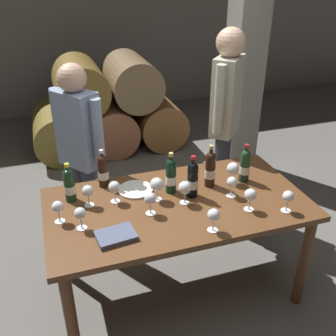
% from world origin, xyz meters
% --- Properties ---
extents(ground_plane, '(14.00, 14.00, 0.00)m').
position_xyz_m(ground_plane, '(0.00, 0.00, 0.00)').
color(ground_plane, '#66635E').
extents(cellar_back_wall, '(10.00, 0.24, 2.80)m').
position_xyz_m(cellar_back_wall, '(0.00, 4.20, 1.40)').
color(cellar_back_wall, gray).
rests_on(cellar_back_wall, ground_plane).
extents(barrel_stack, '(1.86, 0.90, 1.15)m').
position_xyz_m(barrel_stack, '(0.00, 2.60, 0.52)').
color(barrel_stack, brown).
rests_on(barrel_stack, ground_plane).
extents(stone_pillar, '(0.32, 0.32, 2.60)m').
position_xyz_m(stone_pillar, '(1.30, 1.60, 1.30)').
color(stone_pillar, gray).
rests_on(stone_pillar, ground_plane).
extents(dining_table, '(1.70, 0.90, 0.76)m').
position_xyz_m(dining_table, '(0.00, 0.00, 0.67)').
color(dining_table, brown).
rests_on(dining_table, ground_plane).
extents(wine_bottle_0, '(0.07, 0.07, 0.29)m').
position_xyz_m(wine_bottle_0, '(-0.00, 0.14, 0.89)').
color(wine_bottle_0, black).
rests_on(wine_bottle_0, dining_table).
extents(wine_bottle_1, '(0.07, 0.07, 0.28)m').
position_xyz_m(wine_bottle_1, '(0.54, 0.12, 0.88)').
color(wine_bottle_1, '#19381E').
rests_on(wine_bottle_1, dining_table).
extents(wine_bottle_2, '(0.07, 0.07, 0.30)m').
position_xyz_m(wine_bottle_2, '(0.12, 0.04, 0.89)').
color(wine_bottle_2, black).
rests_on(wine_bottle_2, dining_table).
extents(wine_bottle_3, '(0.07, 0.07, 0.28)m').
position_xyz_m(wine_bottle_3, '(-0.42, 0.35, 0.88)').
color(wine_bottle_3, black).
rests_on(wine_bottle_3, dining_table).
extents(wine_bottle_4, '(0.07, 0.07, 0.27)m').
position_xyz_m(wine_bottle_4, '(-0.66, 0.24, 0.88)').
color(wine_bottle_4, '#19381E').
rests_on(wine_bottle_4, dining_table).
extents(wine_bottle_5, '(0.07, 0.07, 0.31)m').
position_xyz_m(wine_bottle_5, '(0.28, 0.13, 0.89)').
color(wine_bottle_5, black).
rests_on(wine_bottle_5, dining_table).
extents(wine_glass_0, '(0.07, 0.07, 0.14)m').
position_xyz_m(wine_glass_0, '(-0.63, -0.09, 0.86)').
color(wine_glass_0, white).
rests_on(wine_glass_0, dining_table).
extents(wine_glass_1, '(0.08, 0.08, 0.15)m').
position_xyz_m(wine_glass_1, '(0.40, -0.23, 0.87)').
color(wine_glass_1, white).
rests_on(wine_glass_1, dining_table).
extents(wine_glass_2, '(0.07, 0.07, 0.15)m').
position_xyz_m(wine_glass_2, '(0.36, -0.04, 0.86)').
color(wine_glass_2, white).
rests_on(wine_glass_2, dining_table).
extents(wine_glass_3, '(0.08, 0.08, 0.15)m').
position_xyz_m(wine_glass_3, '(-0.39, 0.13, 0.87)').
color(wine_glass_3, white).
rests_on(wine_glass_3, dining_table).
extents(wine_glass_4, '(0.08, 0.08, 0.15)m').
position_xyz_m(wine_glass_4, '(-0.20, -0.07, 0.87)').
color(wine_glass_4, white).
rests_on(wine_glass_4, dining_table).
extents(wine_glass_5, '(0.07, 0.07, 0.15)m').
position_xyz_m(wine_glass_5, '(0.09, -0.35, 0.87)').
color(wine_glass_5, white).
rests_on(wine_glass_5, dining_table).
extents(wine_glass_6, '(0.08, 0.08, 0.16)m').
position_xyz_m(wine_glass_6, '(0.04, -0.02, 0.87)').
color(wine_glass_6, white).
rests_on(wine_glass_6, dining_table).
extents(wine_glass_7, '(0.07, 0.07, 0.15)m').
position_xyz_m(wine_glass_7, '(-0.55, 0.14, 0.86)').
color(wine_glass_7, white).
rests_on(wine_glass_7, dining_table).
extents(wine_glass_8, '(0.07, 0.07, 0.15)m').
position_xyz_m(wine_glass_8, '(0.62, -0.31, 0.86)').
color(wine_glass_8, white).
rests_on(wine_glass_8, dining_table).
extents(wine_glass_9, '(0.09, 0.09, 0.16)m').
position_xyz_m(wine_glass_9, '(0.45, 0.11, 0.87)').
color(wine_glass_9, white).
rests_on(wine_glass_9, dining_table).
extents(wine_glass_10, '(0.09, 0.09, 0.16)m').
position_xyz_m(wine_glass_10, '(-0.12, 0.07, 0.87)').
color(wine_glass_10, white).
rests_on(wine_glass_10, dining_table).
extents(wine_glass_11, '(0.07, 0.07, 0.15)m').
position_xyz_m(wine_glass_11, '(-0.75, 0.02, 0.86)').
color(wine_glass_11, white).
rests_on(wine_glass_11, dining_table).
extents(tasting_notebook, '(0.24, 0.18, 0.03)m').
position_xyz_m(tasting_notebook, '(-0.46, -0.24, 0.77)').
color(tasting_notebook, '#4C5670').
rests_on(tasting_notebook, dining_table).
extents(serving_plate, '(0.24, 0.24, 0.01)m').
position_xyz_m(serving_plate, '(-0.23, 0.23, 0.77)').
color(serving_plate, white).
rests_on(serving_plate, dining_table).
extents(sommelier_presenting, '(0.36, 0.39, 1.72)m').
position_xyz_m(sommelier_presenting, '(0.69, 0.75, 1.04)').
color(sommelier_presenting, '#383842').
rests_on(sommelier_presenting, ground_plane).
extents(taster_seated_left, '(0.33, 0.41, 1.54)m').
position_xyz_m(taster_seated_left, '(-0.53, 0.72, 0.92)').
color(taster_seated_left, '#383842').
rests_on(taster_seated_left, ground_plane).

